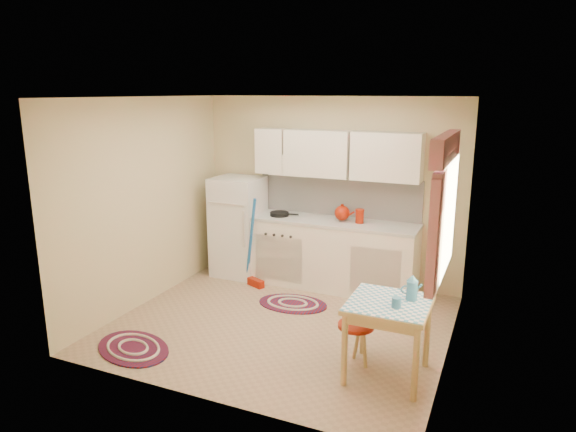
% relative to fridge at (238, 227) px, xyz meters
% --- Properties ---
extents(room_shell, '(3.64, 3.60, 2.52)m').
position_rel_fridge_xyz_m(room_shell, '(1.39, -1.01, 0.90)').
color(room_shell, tan).
rests_on(room_shell, ground).
extents(fridge, '(0.65, 0.60, 1.40)m').
position_rel_fridge_xyz_m(fridge, '(0.00, 0.00, 0.00)').
color(fridge, white).
rests_on(fridge, ground).
extents(broom, '(0.30, 0.22, 1.20)m').
position_rel_fridge_xyz_m(broom, '(0.45, -0.35, -0.10)').
color(broom, '#1C63B0').
rests_on(broom, ground).
extents(base_cabinets, '(2.25, 0.60, 0.88)m').
position_rel_fridge_xyz_m(base_cabinets, '(1.37, 0.05, -0.26)').
color(base_cabinets, white).
rests_on(base_cabinets, ground).
extents(countertop, '(2.27, 0.62, 0.04)m').
position_rel_fridge_xyz_m(countertop, '(1.37, 0.05, 0.20)').
color(countertop, beige).
rests_on(countertop, base_cabinets).
extents(frying_pan, '(0.30, 0.30, 0.05)m').
position_rel_fridge_xyz_m(frying_pan, '(0.64, 0.00, 0.24)').
color(frying_pan, black).
rests_on(frying_pan, countertop).
extents(red_kettle, '(0.23, 0.21, 0.22)m').
position_rel_fridge_xyz_m(red_kettle, '(1.51, 0.05, 0.33)').
color(red_kettle, '#941805').
rests_on(red_kettle, countertop).
extents(red_canister, '(0.11, 0.11, 0.16)m').
position_rel_fridge_xyz_m(red_canister, '(1.74, 0.05, 0.30)').
color(red_canister, '#941805').
rests_on(red_canister, countertop).
extents(table, '(0.72, 0.72, 0.72)m').
position_rel_fridge_xyz_m(table, '(2.56, -1.85, -0.34)').
color(table, tan).
rests_on(table, ground).
extents(stool, '(0.39, 0.39, 0.42)m').
position_rel_fridge_xyz_m(stool, '(2.25, -1.78, -0.49)').
color(stool, '#941805').
rests_on(stool, ground).
extents(coffee_pot, '(0.15, 0.13, 0.25)m').
position_rel_fridge_xyz_m(coffee_pot, '(2.74, -1.73, 0.14)').
color(coffee_pot, '#2B6486').
rests_on(coffee_pot, table).
extents(mug, '(0.10, 0.10, 0.10)m').
position_rel_fridge_xyz_m(mug, '(2.65, -1.95, 0.07)').
color(mug, '#2B6486').
rests_on(mug, table).
extents(rug_center, '(0.90, 0.64, 0.02)m').
position_rel_fridge_xyz_m(rug_center, '(1.14, -0.71, -0.69)').
color(rug_center, maroon).
rests_on(rug_center, ground).
extents(rug_left, '(1.07, 0.90, 0.02)m').
position_rel_fridge_xyz_m(rug_left, '(0.09, -2.40, -0.69)').
color(rug_left, maroon).
rests_on(rug_left, ground).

